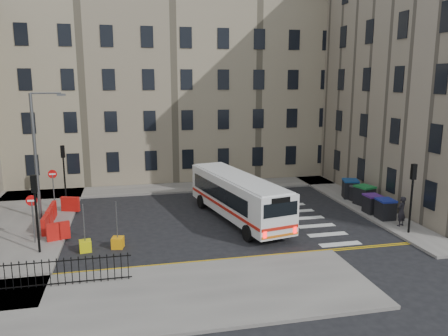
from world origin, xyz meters
name	(u,v)px	position (x,y,z in m)	size (l,w,h in m)	color
ground	(243,217)	(0.00, 0.00, 0.00)	(120.00, 120.00, 0.00)	black
pavement_north	(146,190)	(-6.00, 8.60, 0.07)	(36.00, 3.20, 0.15)	slate
pavement_east	(339,193)	(9.00, 4.00, 0.07)	(2.40, 26.00, 0.15)	slate
pavement_west	(21,226)	(-14.00, 1.00, 0.07)	(6.00, 22.00, 0.15)	slate
pavement_sw	(142,298)	(-7.00, -10.00, 0.07)	(20.00, 6.00, 0.15)	slate
terrace_north	(129,84)	(-7.00, 15.50, 8.62)	(38.30, 10.80, 17.20)	gray
traffic_light_east	(412,188)	(8.60, -5.50, 2.87)	(0.28, 0.22, 4.10)	black
traffic_light_nw	(64,164)	(-12.00, 6.50, 2.87)	(0.28, 0.22, 4.10)	black
traffic_light_sw	(35,202)	(-12.00, -4.00, 2.87)	(0.28, 0.22, 4.10)	black
streetlamp	(35,155)	(-13.00, 2.00, 4.34)	(0.50, 0.22, 8.14)	#595B5E
no_entry_north	(53,181)	(-12.50, 4.50, 2.08)	(0.60, 0.08, 3.00)	#595B5E
no_entry_south	(32,209)	(-12.50, -2.50, 2.08)	(0.60, 0.08, 3.00)	#595B5E
roadworks_barriers	(56,217)	(-11.84, 0.50, 0.65)	(1.66, 6.26, 1.00)	red
iron_railings	(39,274)	(-11.25, -8.20, 0.75)	(7.80, 0.04, 1.20)	black
bus	(238,195)	(-0.51, -0.58, 1.64)	(4.47, 10.72, 2.84)	silver
wheelie_bin_a	(385,209)	(8.74, -2.82, 0.80)	(1.07, 1.21, 1.29)	black
wheelie_bin_b	(372,204)	(8.62, -1.48, 0.78)	(1.00, 1.14, 1.25)	black
wheelie_bin_c	(364,195)	(9.13, 0.43, 0.85)	(1.39, 1.50, 1.39)	black
wheelie_bin_d	(358,193)	(9.22, 1.42, 0.73)	(1.23, 1.30, 1.15)	black
wheelie_bin_e	(350,189)	(9.07, 2.39, 0.86)	(1.43, 1.54, 1.40)	black
pedestrian	(401,211)	(8.85, -4.32, 1.08)	(0.68, 0.44, 1.86)	black
bollard_yellow	(118,243)	(-8.05, -3.89, 0.30)	(0.60, 0.60, 0.60)	orange
bollard_chevron	(85,246)	(-9.72, -4.02, 0.30)	(0.60, 0.60, 0.60)	#CCC80C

